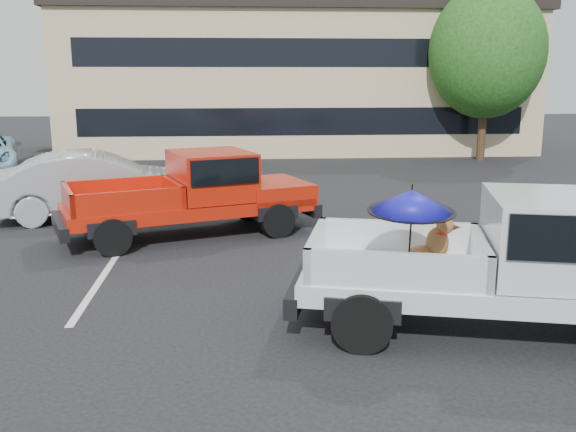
% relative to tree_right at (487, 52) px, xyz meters
% --- Properties ---
extents(ground, '(90.00, 90.00, 0.00)m').
position_rel_tree_right_xyz_m(ground, '(-9.00, -16.00, -4.21)').
color(ground, black).
rests_on(ground, ground).
extents(stripe_left, '(0.12, 5.00, 0.01)m').
position_rel_tree_right_xyz_m(stripe_left, '(-12.00, -14.00, -4.21)').
color(stripe_left, silver).
rests_on(stripe_left, ground).
extents(stripe_right, '(0.12, 5.00, 0.01)m').
position_rel_tree_right_xyz_m(stripe_right, '(-6.00, -14.00, -4.21)').
color(stripe_right, silver).
rests_on(stripe_right, ground).
extents(motel_building, '(20.40, 8.40, 6.30)m').
position_rel_tree_right_xyz_m(motel_building, '(-7.00, 4.99, -1.00)').
color(motel_building, tan).
rests_on(motel_building, ground).
extents(tree_right, '(4.46, 4.46, 6.78)m').
position_rel_tree_right_xyz_m(tree_right, '(0.00, 0.00, 0.00)').
color(tree_right, '#332114').
rests_on(tree_right, ground).
extents(tree_back, '(4.68, 4.68, 7.11)m').
position_rel_tree_right_xyz_m(tree_back, '(-3.00, 8.00, 0.20)').
color(tree_back, '#332114').
rests_on(tree_back, ground).
extents(silver_pickup, '(5.99, 3.25, 2.06)m').
position_rel_tree_right_xyz_m(silver_pickup, '(-5.83, -17.17, -3.16)').
color(silver_pickup, black).
rests_on(silver_pickup, ground).
extents(red_pickup, '(5.71, 3.60, 1.78)m').
position_rel_tree_right_xyz_m(red_pickup, '(-10.38, -11.38, -3.24)').
color(red_pickup, black).
rests_on(red_pickup, ground).
extents(silver_sedan, '(5.06, 2.61, 1.59)m').
position_rel_tree_right_xyz_m(silver_sedan, '(-13.01, -9.50, -3.41)').
color(silver_sedan, '#9FA2A6').
rests_on(silver_sedan, ground).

